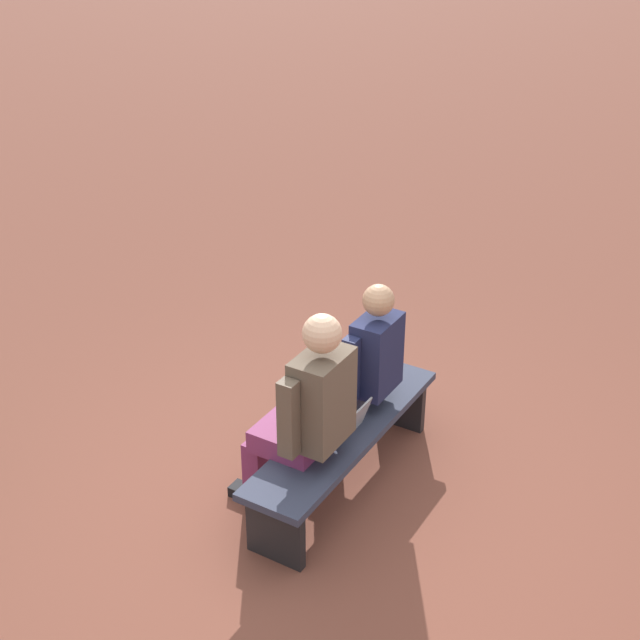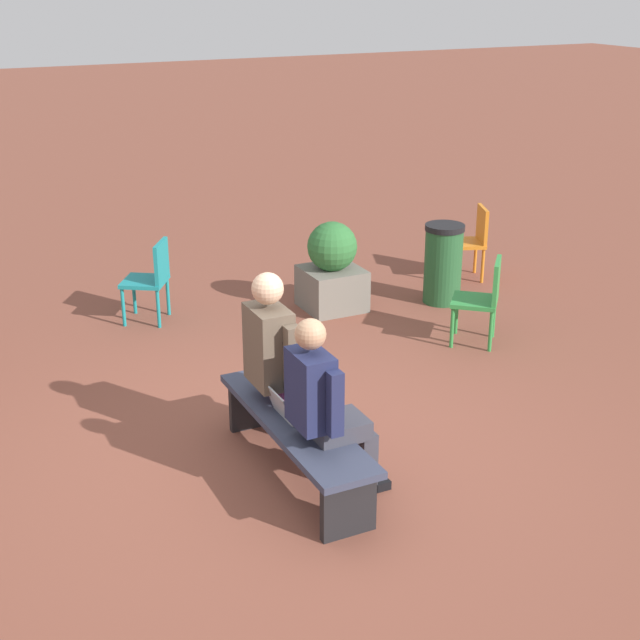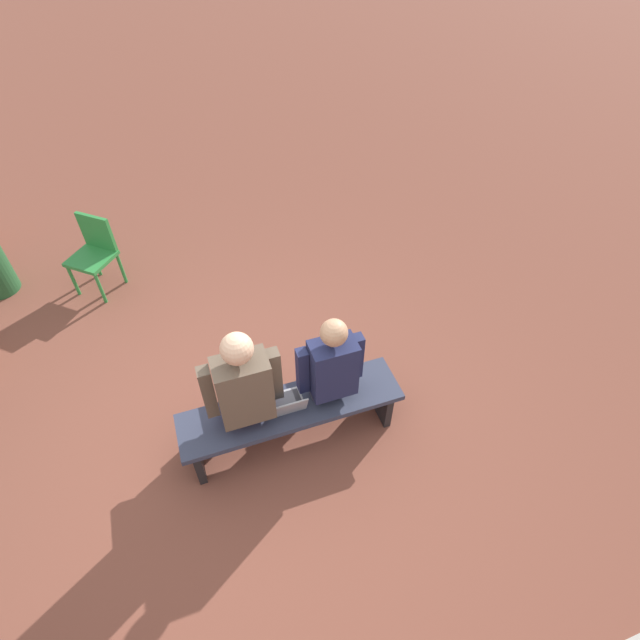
{
  "view_description": "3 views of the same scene",
  "coord_description": "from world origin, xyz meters",
  "px_view_note": "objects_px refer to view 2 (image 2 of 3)",
  "views": [
    {
      "loc": [
        3.75,
        2.27,
        3.69
      ],
      "look_at": [
        -0.64,
        -0.37,
        0.96
      ],
      "focal_mm": 50.0,
      "sensor_mm": 36.0,
      "label": 1
    },
    {
      "loc": [
        -5.31,
        2.27,
        3.34
      ],
      "look_at": [
        -0.06,
        -0.3,
        1.05
      ],
      "focal_mm": 50.0,
      "sensor_mm": 36.0,
      "label": 2
    },
    {
      "loc": [
        0.25,
        2.27,
        3.75
      ],
      "look_at": [
        -0.65,
        -0.29,
        1.01
      ],
      "focal_mm": 28.0,
      "sensor_mm": 36.0,
      "label": 3
    }
  ],
  "objects_px": {
    "plastic_chair_foreground": "(483,296)",
    "litter_bin": "(443,264)",
    "laptop": "(290,409)",
    "planter": "(332,269)",
    "person_adult": "(284,359)",
    "bench": "(295,431)",
    "person_student": "(325,403)",
    "plastic_chair_far_right": "(152,276)",
    "plastic_chair_near_bench_left": "(472,238)"
  },
  "relations": [
    {
      "from": "person_adult",
      "to": "plastic_chair_far_right",
      "type": "distance_m",
      "value": 3.03
    },
    {
      "from": "person_adult",
      "to": "bench",
      "type": "bearing_deg",
      "value": 168.34
    },
    {
      "from": "plastic_chair_near_bench_left",
      "to": "planter",
      "type": "xyz_separation_m",
      "value": [
        -0.19,
        1.89,
        -0.04
      ]
    },
    {
      "from": "plastic_chair_near_bench_left",
      "to": "litter_bin",
      "type": "relative_size",
      "value": 0.98
    },
    {
      "from": "person_student",
      "to": "laptop",
      "type": "bearing_deg",
      "value": 11.33
    },
    {
      "from": "planter",
      "to": "plastic_chair_near_bench_left",
      "type": "bearing_deg",
      "value": -84.3
    },
    {
      "from": "plastic_chair_foreground",
      "to": "plastic_chair_near_bench_left",
      "type": "relative_size",
      "value": 1.0
    },
    {
      "from": "plastic_chair_far_right",
      "to": "planter",
      "type": "relative_size",
      "value": 0.89
    },
    {
      "from": "plastic_chair_near_bench_left",
      "to": "litter_bin",
      "type": "xyz_separation_m",
      "value": [
        -0.53,
        0.74,
        -0.05
      ]
    },
    {
      "from": "bench",
      "to": "laptop",
      "type": "distance_m",
      "value": 0.16
    },
    {
      "from": "bench",
      "to": "laptop",
      "type": "bearing_deg",
      "value": 12.64
    },
    {
      "from": "plastic_chair_far_right",
      "to": "planter",
      "type": "height_order",
      "value": "planter"
    },
    {
      "from": "person_adult",
      "to": "plastic_chair_far_right",
      "type": "height_order",
      "value": "person_adult"
    },
    {
      "from": "person_adult",
      "to": "planter",
      "type": "xyz_separation_m",
      "value": [
        2.54,
        -1.67,
        -0.31
      ]
    },
    {
      "from": "person_student",
      "to": "laptop",
      "type": "height_order",
      "value": "person_student"
    },
    {
      "from": "person_student",
      "to": "plastic_chair_near_bench_left",
      "type": "height_order",
      "value": "person_student"
    },
    {
      "from": "plastic_chair_foreground",
      "to": "litter_bin",
      "type": "distance_m",
      "value": 1.17
    },
    {
      "from": "plastic_chair_far_right",
      "to": "plastic_chair_near_bench_left",
      "type": "height_order",
      "value": "same"
    },
    {
      "from": "laptop",
      "to": "plastic_chair_near_bench_left",
      "type": "distance_m",
      "value": 4.74
    },
    {
      "from": "litter_bin",
      "to": "plastic_chair_far_right",
      "type": "bearing_deg",
      "value": 74.43
    },
    {
      "from": "planter",
      "to": "litter_bin",
      "type": "xyz_separation_m",
      "value": [
        -0.34,
        -1.15,
        -0.0
      ]
    },
    {
      "from": "planter",
      "to": "plastic_chair_foreground",
      "type": "bearing_deg",
      "value": -149.88
    },
    {
      "from": "plastic_chair_foreground",
      "to": "litter_bin",
      "type": "bearing_deg",
      "value": -14.71
    },
    {
      "from": "laptop",
      "to": "plastic_chair_foreground",
      "type": "xyz_separation_m",
      "value": [
        1.36,
        -2.61,
        -0.02
      ]
    },
    {
      "from": "bench",
      "to": "person_adult",
      "type": "bearing_deg",
      "value": -11.66
    },
    {
      "from": "bench",
      "to": "plastic_chair_near_bench_left",
      "type": "distance_m",
      "value": 4.77
    },
    {
      "from": "person_adult",
      "to": "litter_bin",
      "type": "distance_m",
      "value": 3.59
    },
    {
      "from": "bench",
      "to": "litter_bin",
      "type": "bearing_deg",
      "value": -48.75
    },
    {
      "from": "plastic_chair_far_right",
      "to": "litter_bin",
      "type": "height_order",
      "value": "litter_bin"
    },
    {
      "from": "plastic_chair_foreground",
      "to": "planter",
      "type": "distance_m",
      "value": 1.71
    },
    {
      "from": "planter",
      "to": "litter_bin",
      "type": "distance_m",
      "value": 1.2
    },
    {
      "from": "laptop",
      "to": "planter",
      "type": "relative_size",
      "value": 0.34
    },
    {
      "from": "planter",
      "to": "laptop",
      "type": "bearing_deg",
      "value": 148.19
    },
    {
      "from": "bench",
      "to": "plastic_chair_foreground",
      "type": "xyz_separation_m",
      "value": [
        1.41,
        -2.6,
        0.13
      ]
    },
    {
      "from": "laptop",
      "to": "litter_bin",
      "type": "relative_size",
      "value": 0.37
    },
    {
      "from": "person_student",
      "to": "laptop",
      "type": "relative_size",
      "value": 4.11
    },
    {
      "from": "person_student",
      "to": "planter",
      "type": "xyz_separation_m",
      "value": [
        3.22,
        -1.68,
        -0.27
      ]
    },
    {
      "from": "litter_bin",
      "to": "person_student",
      "type": "bearing_deg",
      "value": 135.44
    },
    {
      "from": "bench",
      "to": "plastic_chair_foreground",
      "type": "relative_size",
      "value": 2.14
    },
    {
      "from": "plastic_chair_foreground",
      "to": "plastic_chair_near_bench_left",
      "type": "height_order",
      "value": "same"
    },
    {
      "from": "person_adult",
      "to": "planter",
      "type": "relative_size",
      "value": 1.5
    },
    {
      "from": "bench",
      "to": "planter",
      "type": "relative_size",
      "value": 1.91
    },
    {
      "from": "person_adult",
      "to": "laptop",
      "type": "xyz_separation_m",
      "value": [
        -0.29,
        0.08,
        -0.25
      ]
    },
    {
      "from": "litter_bin",
      "to": "plastic_chair_foreground",
      "type": "bearing_deg",
      "value": 165.29
    },
    {
      "from": "plastic_chair_far_right",
      "to": "litter_bin",
      "type": "bearing_deg",
      "value": -105.57
    },
    {
      "from": "plastic_chair_far_right",
      "to": "plastic_chair_near_bench_left",
      "type": "xyz_separation_m",
      "value": [
        -0.29,
        -3.69,
        0.0
      ]
    },
    {
      "from": "litter_bin",
      "to": "person_adult",
      "type": "bearing_deg",
      "value": 127.83
    },
    {
      "from": "plastic_chair_near_bench_left",
      "to": "litter_bin",
      "type": "bearing_deg",
      "value": 125.76
    },
    {
      "from": "plastic_chair_near_bench_left",
      "to": "litter_bin",
      "type": "distance_m",
      "value": 0.92
    },
    {
      "from": "bench",
      "to": "plastic_chair_near_bench_left",
      "type": "relative_size",
      "value": 2.14
    }
  ]
}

